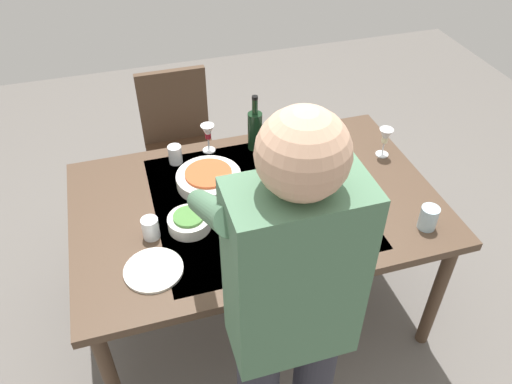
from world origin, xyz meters
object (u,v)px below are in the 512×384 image
at_px(water_cup_far_left, 151,228).
at_px(dining_table, 256,211).
at_px(wine_glass_right, 208,133).
at_px(water_cup_near_left, 428,218).
at_px(chair_near, 179,138).
at_px(water_cup_near_right, 175,155).
at_px(serving_bowl_pasta, 209,178).
at_px(side_bowl_salad, 189,222).
at_px(person_server, 289,317).
at_px(wine_glass_left, 385,137).
at_px(wine_bottle, 255,129).
at_px(dinner_plate_far, 329,154).
at_px(dinner_plate_near, 154,270).

bearing_deg(water_cup_far_left, dining_table, -169.02).
distance_m(wine_glass_right, water_cup_near_left, 1.10).
relative_size(chair_near, water_cup_near_right, 9.81).
height_order(serving_bowl_pasta, side_bowl_salad, same).
bearing_deg(dining_table, person_server, 80.40).
xyz_separation_m(wine_glass_left, water_cup_far_left, (1.18, 0.25, -0.06)).
relative_size(dining_table, water_cup_near_right, 17.47).
bearing_deg(wine_bottle, water_cup_near_left, 124.58).
height_order(dining_table, water_cup_near_right, water_cup_near_right).
bearing_deg(person_server, wine_glass_left, -131.76).
xyz_separation_m(wine_bottle, water_cup_near_right, (0.41, 0.01, -0.06)).
xyz_separation_m(person_server, wine_bottle, (-0.25, -1.18, -0.11)).
bearing_deg(wine_glass_left, person_server, 48.24).
height_order(water_cup_far_left, dinner_plate_far, water_cup_far_left).
height_order(wine_glass_left, dinner_plate_near, wine_glass_left).
height_order(chair_near, water_cup_near_left, chair_near).
bearing_deg(water_cup_near_right, water_cup_far_left, 69.07).
height_order(side_bowl_salad, dinner_plate_far, side_bowl_salad).
bearing_deg(chair_near, water_cup_near_left, 123.66).
distance_m(wine_glass_right, dinner_plate_far, 0.61).
xyz_separation_m(water_cup_near_right, side_bowl_salad, (0.02, 0.47, -0.01)).
bearing_deg(dining_table, dinner_plate_far, -153.02).
distance_m(person_server, dinner_plate_far, 1.19).
bearing_deg(serving_bowl_pasta, wine_glass_right, -102.60).
xyz_separation_m(person_server, dinner_plate_near, (0.36, -0.50, -0.22)).
height_order(serving_bowl_pasta, dinner_plate_far, serving_bowl_pasta).
distance_m(wine_glass_right, dinner_plate_near, 0.82).
xyz_separation_m(chair_near, wine_glass_left, (-0.91, 0.75, 0.31)).
bearing_deg(water_cup_far_left, person_server, 116.50).
bearing_deg(dinner_plate_near, dining_table, -150.37).
relative_size(person_server, water_cup_far_left, 17.89).
bearing_deg(side_bowl_salad, wine_bottle, -131.89).
xyz_separation_m(wine_glass_left, wine_glass_right, (0.82, -0.28, 0.00)).
xyz_separation_m(wine_glass_right, water_cup_near_left, (-0.76, 0.80, -0.05)).
height_order(water_cup_near_left, water_cup_near_right, water_cup_near_left).
xyz_separation_m(chair_near, wine_bottle, (-0.32, 0.51, 0.32)).
bearing_deg(dining_table, water_cup_far_left, 10.98).
xyz_separation_m(wine_glass_right, dinner_plate_far, (-0.57, 0.21, -0.10)).
relative_size(chair_near, person_server, 0.54).
height_order(wine_glass_right, serving_bowl_pasta, wine_glass_right).
relative_size(chair_near, water_cup_far_left, 9.64).
xyz_separation_m(water_cup_near_left, side_bowl_salad, (0.96, -0.28, -0.02)).
relative_size(chair_near, dinner_plate_far, 3.96).
bearing_deg(chair_near, wine_glass_right, 100.98).
xyz_separation_m(water_cup_far_left, dinner_plate_far, (-0.93, -0.32, -0.04)).
distance_m(dining_table, wine_bottle, 0.45).
distance_m(person_server, serving_bowl_pasta, 0.98).
bearing_deg(side_bowl_salad, serving_bowl_pasta, -118.58).
relative_size(wine_glass_left, water_cup_near_left, 1.44).
distance_m(wine_glass_left, water_cup_far_left, 1.21).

